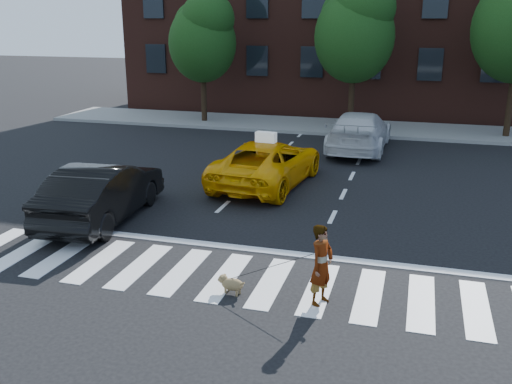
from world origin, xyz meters
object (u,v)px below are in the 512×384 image
at_px(tree_left, 203,34).
at_px(woman, 322,265).
at_px(dog, 230,283).
at_px(tree_mid, 356,27).
at_px(black_sedan, 103,192).
at_px(taxi, 267,163).
at_px(white_suv, 359,131).

height_order(tree_left, woman, tree_left).
bearing_deg(dog, woman, 16.64).
distance_m(tree_mid, black_sedan, 15.82).
relative_size(tree_mid, dog, 11.35).
relative_size(tree_mid, taxi, 1.35).
bearing_deg(tree_left, tree_mid, -0.00).
height_order(white_suv, woman, same).
distance_m(black_sedan, white_suv, 11.84).
bearing_deg(black_sedan, woman, 150.41).
relative_size(tree_left, tree_mid, 0.92).
bearing_deg(tree_left, taxi, -58.98).
relative_size(taxi, white_suv, 0.96).
relative_size(black_sedan, dog, 7.62).
distance_m(tree_left, white_suv, 9.99).
bearing_deg(woman, taxi, 46.37).
distance_m(tree_left, taxi, 12.24).
bearing_deg(tree_mid, woman, -84.82).
bearing_deg(black_sedan, tree_left, -83.82).
relative_size(tree_left, woman, 4.08).
relative_size(white_suv, woman, 3.45).
distance_m(taxi, white_suv, 6.32).
xyz_separation_m(woman, dog, (-1.79, -0.08, -0.59)).
xyz_separation_m(taxi, white_suv, (2.32, 5.88, 0.07)).
bearing_deg(woman, black_sedan, 88.77).
relative_size(tree_mid, white_suv, 1.29).
bearing_deg(dog, tree_mid, 103.35).
bearing_deg(white_suv, taxi, 69.72).
relative_size(taxi, black_sedan, 1.10).
height_order(black_sedan, woman, woman).
bearing_deg(black_sedan, tree_mid, -112.68).
height_order(tree_mid, woman, tree_mid).
relative_size(tree_mid, woman, 4.46).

